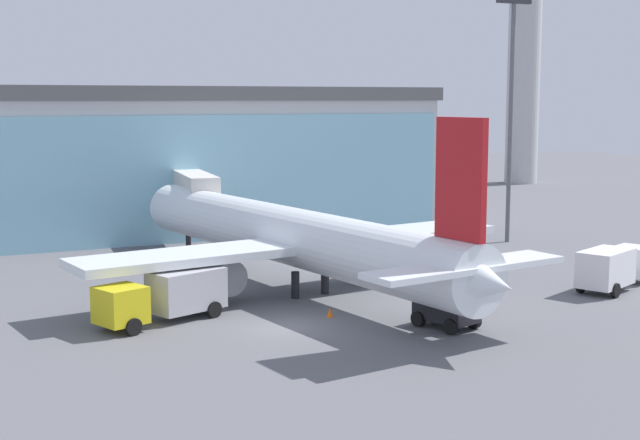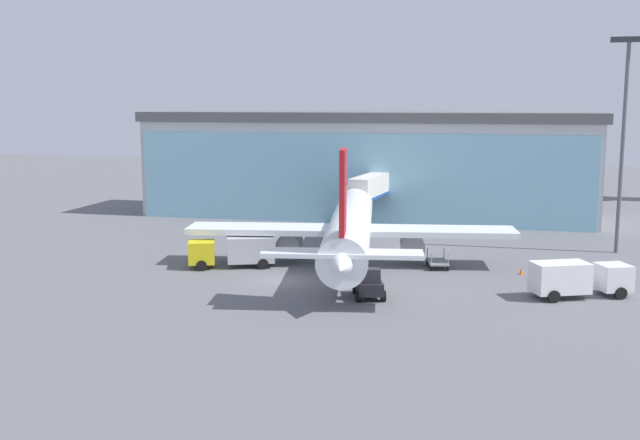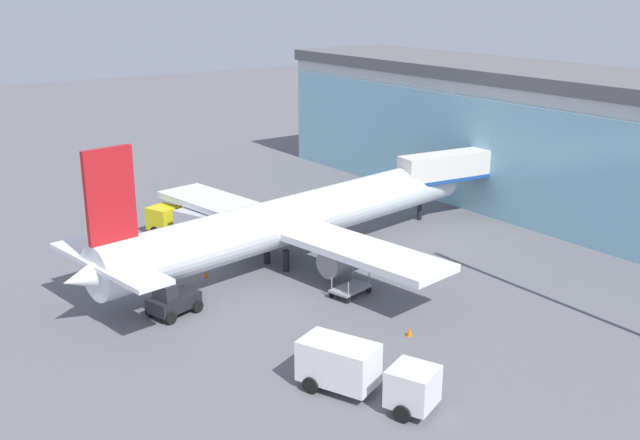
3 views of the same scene
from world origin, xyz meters
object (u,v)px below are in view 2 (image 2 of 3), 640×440
(fuel_truck, at_px, (577,278))
(safety_cone_nose, at_px, (322,276))
(apron_light_mast, at_px, (624,128))
(baggage_cart, at_px, (438,262))
(safety_cone_wingtip, at_px, (521,271))
(pushback_tug, at_px, (369,285))
(jet_bridge, at_px, (375,186))
(catering_truck, at_px, (235,250))
(airplane, at_px, (351,225))

(fuel_truck, bearing_deg, safety_cone_nose, 153.67)
(apron_light_mast, distance_m, fuel_truck, 21.46)
(apron_light_mast, xyz_separation_m, safety_cone_nose, (-24.30, -17.50, -11.48))
(baggage_cart, xyz_separation_m, safety_cone_wingtip, (6.96, -0.75, -0.23))
(pushback_tug, bearing_deg, jet_bridge, -7.78)
(baggage_cart, xyz_separation_m, safety_cone_nose, (-8.54, -6.66, -0.23))
(jet_bridge, distance_m, baggage_cart, 21.67)
(jet_bridge, distance_m, pushback_tug, 31.15)
(catering_truck, distance_m, safety_cone_nose, 8.92)
(fuel_truck, bearing_deg, pushback_tug, 170.56)
(baggage_cart, relative_size, safety_cone_nose, 5.65)
(baggage_cart, height_order, safety_cone_wingtip, baggage_cart)
(baggage_cart, distance_m, safety_cone_nose, 10.83)
(apron_light_mast, bearing_deg, safety_cone_wingtip, -127.19)
(baggage_cart, distance_m, safety_cone_wingtip, 7.01)
(fuel_truck, xyz_separation_m, safety_cone_nose, (-19.34, 0.66, -1.19))
(catering_truck, bearing_deg, safety_cone_nose, 141.05)
(apron_light_mast, bearing_deg, catering_truck, -155.55)
(pushback_tug, bearing_deg, safety_cone_wingtip, -63.23)
(safety_cone_nose, height_order, safety_cone_wingtip, same)
(safety_cone_nose, bearing_deg, apron_light_mast, 35.77)
(apron_light_mast, xyz_separation_m, catering_truck, (-32.74, -14.88, -10.29))
(apron_light_mast, relative_size, pushback_tug, 5.56)
(fuel_truck, xyz_separation_m, pushback_tug, (-14.68, -3.92, -0.49))
(airplane, height_order, catering_truck, airplane)
(jet_bridge, bearing_deg, airplane, -170.53)
(safety_cone_nose, bearing_deg, baggage_cart, 37.96)
(pushback_tug, distance_m, safety_cone_nose, 6.57)
(fuel_truck, height_order, baggage_cart, fuel_truck)
(catering_truck, height_order, baggage_cart, catering_truck)
(airplane, distance_m, safety_cone_wingtip, 15.12)
(baggage_cart, bearing_deg, pushback_tug, -33.31)
(safety_cone_wingtip, bearing_deg, fuel_truck, -59.66)
(apron_light_mast, relative_size, baggage_cart, 6.43)
(apron_light_mast, bearing_deg, fuel_truck, -105.26)
(catering_truck, xyz_separation_m, safety_cone_nose, (8.44, -2.62, -1.19))
(airplane, relative_size, safety_cone_nose, 69.22)
(apron_light_mast, bearing_deg, baggage_cart, -145.47)
(airplane, bearing_deg, apron_light_mast, -76.43)
(jet_bridge, relative_size, baggage_cart, 4.19)
(apron_light_mast, distance_m, safety_cone_wingtip, 18.54)
(pushback_tug, relative_size, safety_cone_wingtip, 6.53)
(catering_truck, xyz_separation_m, fuel_truck, (27.78, -3.28, 0.00))
(fuel_truck, xyz_separation_m, safety_cone_wingtip, (-3.84, 6.57, -1.19))
(safety_cone_nose, bearing_deg, jet_bridge, 90.98)
(catering_truck, bearing_deg, airplane, -174.69)
(apron_light_mast, height_order, catering_truck, apron_light_mast)
(safety_cone_nose, distance_m, safety_cone_wingtip, 16.59)
(apron_light_mast, relative_size, airplane, 0.52)
(safety_cone_wingtip, bearing_deg, airplane, 174.56)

